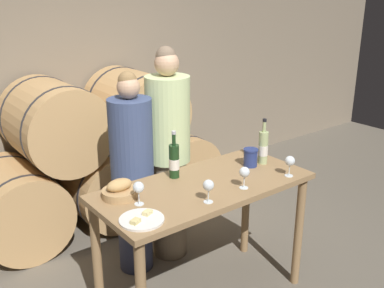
{
  "coord_description": "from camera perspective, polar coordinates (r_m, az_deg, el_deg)",
  "views": [
    {
      "loc": [
        -1.77,
        -2.16,
        2.2
      ],
      "look_at": [
        0.0,
        0.14,
        1.19
      ],
      "focal_mm": 42.0,
      "sensor_mm": 36.0,
      "label": 1
    }
  ],
  "objects": [
    {
      "name": "bread_basket",
      "position": [
        2.9,
        -9.18,
        -5.84
      ],
      "size": [
        0.23,
        0.23,
        0.12
      ],
      "color": "tan",
      "rests_on": "tasting_table"
    },
    {
      "name": "wine_bottle_red",
      "position": [
        3.13,
        -2.29,
        -2.16
      ],
      "size": [
        0.07,
        0.07,
        0.34
      ],
      "color": "#193819",
      "rests_on": "tasting_table"
    },
    {
      "name": "wine_bottle_white",
      "position": [
        3.41,
        9.03,
        -0.42
      ],
      "size": [
        0.07,
        0.07,
        0.35
      ],
      "color": "#ADBC7F",
      "rests_on": "tasting_table"
    },
    {
      "name": "barrel_stack",
      "position": [
        4.43,
        -11.59,
        -1.62
      ],
      "size": [
        2.43,
        0.86,
        1.45
      ],
      "color": "tan",
      "rests_on": "ground_plane"
    },
    {
      "name": "cheese_plate",
      "position": [
        2.62,
        -6.41,
        -9.49
      ],
      "size": [
        0.26,
        0.26,
        0.04
      ],
      "color": "white",
      "rests_on": "tasting_table"
    },
    {
      "name": "person_left",
      "position": [
        3.52,
        -7.56,
        -3.85
      ],
      "size": [
        0.33,
        0.33,
        1.63
      ],
      "color": "#2D334C",
      "rests_on": "ground_plane"
    },
    {
      "name": "wine_glass_far_left",
      "position": [
        2.76,
        -6.82,
        -5.57
      ],
      "size": [
        0.07,
        0.07,
        0.15
      ],
      "color": "white",
      "rests_on": "tasting_table"
    },
    {
      "name": "wine_glass_left",
      "position": [
        2.77,
        2.1,
        -5.34
      ],
      "size": [
        0.07,
        0.07,
        0.15
      ],
      "color": "white",
      "rests_on": "tasting_table"
    },
    {
      "name": "stone_wall_back",
      "position": [
        4.69,
        -15.45,
        11.24
      ],
      "size": [
        10.0,
        0.12,
        3.2
      ],
      "color": "gray",
      "rests_on": "ground_plane"
    },
    {
      "name": "person_right",
      "position": [
        3.66,
        -3.01,
        -1.44
      ],
      "size": [
        0.36,
        0.36,
        1.78
      ],
      "color": "#756651",
      "rests_on": "ground_plane"
    },
    {
      "name": "wine_glass_right",
      "position": [
        3.22,
        12.33,
        -2.18
      ],
      "size": [
        0.07,
        0.07,
        0.15
      ],
      "color": "white",
      "rests_on": "tasting_table"
    },
    {
      "name": "wine_glass_center",
      "position": [
        2.98,
        6.67,
        -3.65
      ],
      "size": [
        0.07,
        0.07,
        0.15
      ],
      "color": "white",
      "rests_on": "tasting_table"
    },
    {
      "name": "tasting_table",
      "position": [
        3.12,
        1.56,
        -7.47
      ],
      "size": [
        1.51,
        0.69,
        0.94
      ],
      "color": "#99754C",
      "rests_on": "ground_plane"
    },
    {
      "name": "blue_crock",
      "position": [
        3.36,
        7.45,
        -1.62
      ],
      "size": [
        0.11,
        0.11,
        0.14
      ],
      "color": "navy",
      "rests_on": "tasting_table"
    }
  ]
}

